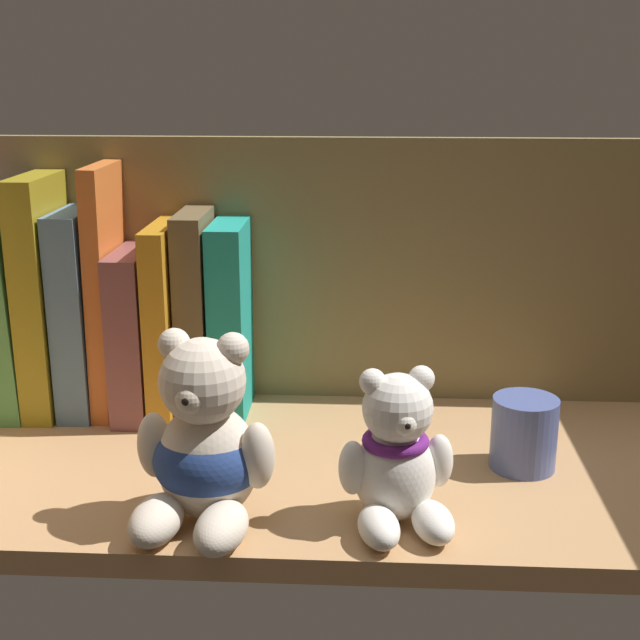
{
  "coord_description": "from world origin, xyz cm",
  "views": [
    {
      "loc": [
        1.5,
        -69.67,
        35.86
      ],
      "look_at": [
        -2.39,
        0.0,
        14.97
      ],
      "focal_mm": 49.19,
      "sensor_mm": 36.0,
      "label": 1
    }
  ],
  "objects_px": {
    "teddy_bear_larger": "(205,448)",
    "book_3": "(51,291)",
    "book_6": "(141,326)",
    "teddy_bear_smaller": "(397,459)",
    "book_8": "(199,310)",
    "book_4": "(85,308)",
    "pillar_candle": "(525,435)",
    "book_5": "(111,287)",
    "book_2": "(24,309)",
    "book_9": "(233,316)",
    "book_7": "(171,315)"
  },
  "relations": [
    {
      "from": "book_2",
      "to": "teddy_bear_larger",
      "type": "relative_size",
      "value": 1.31
    },
    {
      "from": "book_8",
      "to": "teddy_bear_smaller",
      "type": "distance_m",
      "value": 0.3
    },
    {
      "from": "book_3",
      "to": "teddy_bear_larger",
      "type": "relative_size",
      "value": 1.56
    },
    {
      "from": "book_8",
      "to": "book_9",
      "type": "height_order",
      "value": "book_8"
    },
    {
      "from": "book_2",
      "to": "book_8",
      "type": "height_order",
      "value": "book_8"
    },
    {
      "from": "book_4",
      "to": "book_7",
      "type": "xyz_separation_m",
      "value": [
        0.09,
        0.0,
        -0.01
      ]
    },
    {
      "from": "book_7",
      "to": "teddy_bear_larger",
      "type": "bearing_deg",
      "value": -72.08
    },
    {
      "from": "teddy_bear_larger",
      "to": "teddy_bear_smaller",
      "type": "relative_size",
      "value": 1.22
    },
    {
      "from": "book_9",
      "to": "book_4",
      "type": "bearing_deg",
      "value": 180.0
    },
    {
      "from": "book_8",
      "to": "teddy_bear_smaller",
      "type": "relative_size",
      "value": 1.64
    },
    {
      "from": "book_5",
      "to": "book_8",
      "type": "height_order",
      "value": "book_5"
    },
    {
      "from": "book_6",
      "to": "teddy_bear_larger",
      "type": "height_order",
      "value": "book_6"
    },
    {
      "from": "book_8",
      "to": "book_6",
      "type": "bearing_deg",
      "value": 180.0
    },
    {
      "from": "book_5",
      "to": "book_2",
      "type": "bearing_deg",
      "value": 180.0
    },
    {
      "from": "teddy_bear_smaller",
      "to": "pillar_candle",
      "type": "relative_size",
      "value": 1.94
    },
    {
      "from": "book_4",
      "to": "teddy_bear_larger",
      "type": "bearing_deg",
      "value": -55.1
    },
    {
      "from": "book_2",
      "to": "teddy_bear_smaller",
      "type": "distance_m",
      "value": 0.43
    },
    {
      "from": "book_2",
      "to": "book_9",
      "type": "xyz_separation_m",
      "value": [
        0.21,
        0.0,
        -0.0
      ]
    },
    {
      "from": "book_9",
      "to": "pillar_candle",
      "type": "height_order",
      "value": "book_9"
    },
    {
      "from": "teddy_bear_larger",
      "to": "teddy_bear_smaller",
      "type": "height_order",
      "value": "teddy_bear_larger"
    },
    {
      "from": "book_4",
      "to": "book_7",
      "type": "bearing_deg",
      "value": 0.0
    },
    {
      "from": "book_4",
      "to": "teddy_bear_larger",
      "type": "xyz_separation_m",
      "value": [
        0.16,
        -0.23,
        -0.04
      ]
    },
    {
      "from": "book_6",
      "to": "teddy_bear_smaller",
      "type": "distance_m",
      "value": 0.34
    },
    {
      "from": "book_7",
      "to": "teddy_bear_smaller",
      "type": "height_order",
      "value": "book_7"
    },
    {
      "from": "book_5",
      "to": "pillar_candle",
      "type": "xyz_separation_m",
      "value": [
        0.39,
        -0.13,
        -0.09
      ]
    },
    {
      "from": "teddy_bear_larger",
      "to": "book_9",
      "type": "bearing_deg",
      "value": 93.18
    },
    {
      "from": "book_9",
      "to": "pillar_candle",
      "type": "xyz_separation_m",
      "value": [
        0.27,
        -0.13,
        -0.06
      ]
    },
    {
      "from": "book_4",
      "to": "book_6",
      "type": "relative_size",
      "value": 1.23
    },
    {
      "from": "teddy_bear_smaller",
      "to": "book_2",
      "type": "bearing_deg",
      "value": 148.41
    },
    {
      "from": "book_6",
      "to": "book_8",
      "type": "xyz_separation_m",
      "value": [
        0.06,
        0.0,
        0.02
      ]
    },
    {
      "from": "book_3",
      "to": "book_4",
      "type": "relative_size",
      "value": 1.16
    },
    {
      "from": "teddy_bear_smaller",
      "to": "pillar_candle",
      "type": "distance_m",
      "value": 0.15
    },
    {
      "from": "book_5",
      "to": "book_6",
      "type": "distance_m",
      "value": 0.05
    },
    {
      "from": "book_4",
      "to": "book_7",
      "type": "height_order",
      "value": "book_4"
    },
    {
      "from": "teddy_bear_larger",
      "to": "book_3",
      "type": "bearing_deg",
      "value": 130.16
    },
    {
      "from": "book_4",
      "to": "book_2",
      "type": "bearing_deg",
      "value": 180.0
    },
    {
      "from": "book_3",
      "to": "teddy_bear_smaller",
      "type": "xyz_separation_m",
      "value": [
        0.34,
        -0.23,
        -0.06
      ]
    },
    {
      "from": "book_7",
      "to": "book_4",
      "type": "bearing_deg",
      "value": 180.0
    },
    {
      "from": "book_3",
      "to": "book_9",
      "type": "bearing_deg",
      "value": 0.0
    },
    {
      "from": "book_4",
      "to": "pillar_candle",
      "type": "xyz_separation_m",
      "value": [
        0.42,
        -0.13,
        -0.07
      ]
    },
    {
      "from": "book_7",
      "to": "pillar_candle",
      "type": "height_order",
      "value": "book_7"
    },
    {
      "from": "book_2",
      "to": "book_3",
      "type": "distance_m",
      "value": 0.03
    },
    {
      "from": "book_6",
      "to": "book_8",
      "type": "bearing_deg",
      "value": 0.0
    },
    {
      "from": "book_4",
      "to": "teddy_bear_larger",
      "type": "height_order",
      "value": "book_4"
    },
    {
      "from": "pillar_candle",
      "to": "book_7",
      "type": "bearing_deg",
      "value": 158.48
    },
    {
      "from": "book_9",
      "to": "teddy_bear_smaller",
      "type": "relative_size",
      "value": 1.55
    },
    {
      "from": "book_3",
      "to": "book_8",
      "type": "bearing_deg",
      "value": 0.0
    },
    {
      "from": "book_7",
      "to": "teddy_bear_smaller",
      "type": "bearing_deg",
      "value": -45.94
    },
    {
      "from": "book_7",
      "to": "pillar_candle",
      "type": "bearing_deg",
      "value": -21.52
    },
    {
      "from": "book_5",
      "to": "pillar_candle",
      "type": "relative_size",
      "value": 3.87
    }
  ]
}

